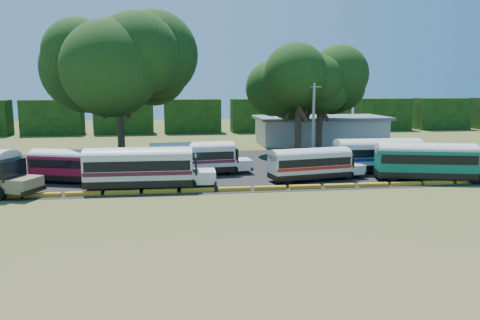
{
  "coord_description": "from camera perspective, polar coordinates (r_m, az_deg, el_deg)",
  "views": [
    {
      "loc": [
        -3.26,
        -36.24,
        8.7
      ],
      "look_at": [
        2.68,
        6.0,
        1.73
      ],
      "focal_mm": 35.0,
      "sensor_mm": 36.0,
      "label": 1
    }
  ],
  "objects": [
    {
      "name": "asphalt_strip",
      "position": [
        49.2,
        -2.92,
        -0.91
      ],
      "size": [
        64.0,
        24.0,
        0.02
      ],
      "primitive_type": "cube",
      "color": "black",
      "rests_on": "ground"
    },
    {
      "name": "bus_cream_east",
      "position": [
        45.05,
        -5.57,
        0.44
      ],
      "size": [
        9.94,
        3.32,
        3.21
      ],
      "rotation": [
        0.0,
        0.0,
        0.09
      ],
      "color": "black",
      "rests_on": "ground"
    },
    {
      "name": "bus_white_blue",
      "position": [
        48.14,
        16.66,
        0.78
      ],
      "size": [
        10.33,
        2.72,
        3.38
      ],
      "rotation": [
        0.0,
        0.0,
        -0.01
      ],
      "color": "black",
      "rests_on": "ground"
    },
    {
      "name": "tree_west",
      "position": [
        54.01,
        -14.64,
        11.4
      ],
      "size": [
        13.34,
        13.34,
        15.9
      ],
      "color": "#36291B",
      "rests_on": "ground"
    },
    {
      "name": "tree_east",
      "position": [
        61.36,
        9.79,
        9.47
      ],
      "size": [
        9.48,
        9.48,
        12.58
      ],
      "color": "#36291B",
      "rests_on": "ground"
    },
    {
      "name": "bus_cream_west",
      "position": [
        39.47,
        -11.86,
        -0.7
      ],
      "size": [
        10.79,
        2.91,
        3.53
      ],
      "rotation": [
        0.0,
        0.0,
        -0.02
      ],
      "color": "black",
      "rests_on": "ground"
    },
    {
      "name": "treeline_backdrop",
      "position": [
        84.5,
        -5.81,
        5.36
      ],
      "size": [
        130.0,
        4.0,
        6.0
      ],
      "color": "black",
      "rests_on": "ground"
    },
    {
      "name": "bus_teal",
      "position": [
        45.35,
        21.93,
        0.07
      ],
      "size": [
        10.79,
        5.04,
        3.45
      ],
      "rotation": [
        0.0,
        0.0,
        -0.25
      ],
      "color": "black",
      "rests_on": "ground"
    },
    {
      "name": "curb",
      "position": [
        38.35,
        -2.94,
        -3.62
      ],
      "size": [
        53.7,
        0.45,
        0.3
      ],
      "color": "#BF8016",
      "rests_on": "ground"
    },
    {
      "name": "ground",
      "position": [
        37.41,
        -2.8,
        -4.18
      ],
      "size": [
        160.0,
        160.0,
        0.0
      ],
      "primitive_type": "plane",
      "color": "#43531B",
      "rests_on": "ground"
    },
    {
      "name": "utility_pole",
      "position": [
        53.04,
        8.93,
        4.64
      ],
      "size": [
        1.6,
        0.3,
        8.82
      ],
      "color": "gray",
      "rests_on": "ground"
    },
    {
      "name": "bus_white_red",
      "position": [
        42.75,
        8.74,
        -0.28
      ],
      "size": [
        9.3,
        3.86,
        2.97
      ],
      "rotation": [
        0.0,
        0.0,
        0.19
      ],
      "color": "black",
      "rests_on": "ground"
    },
    {
      "name": "tree_center",
      "position": [
        58.17,
        7.22,
        9.65
      ],
      "size": [
        9.65,
        9.65,
        12.74
      ],
      "color": "#36291B",
      "rests_on": "ground"
    },
    {
      "name": "bus_red",
      "position": [
        43.75,
        -19.45,
        -0.45
      ],
      "size": [
        9.33,
        4.92,
        2.99
      ],
      "rotation": [
        0.0,
        0.0,
        -0.31
      ],
      "color": "black",
      "rests_on": "ground"
    },
    {
      "name": "terminal_building",
      "position": [
        69.89,
        9.76,
        3.67
      ],
      "size": [
        19.0,
        9.0,
        4.0
      ],
      "color": "beige",
      "rests_on": "ground"
    }
  ]
}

